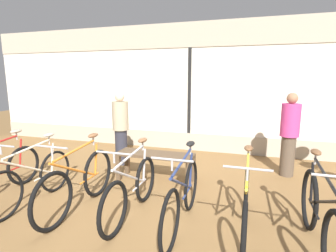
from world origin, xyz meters
TOP-DOWN VIEW (x-y plane):
  - ground_plane at (0.00, 0.00)m, footprint 24.00×24.00m
  - shop_back_wall at (0.00, 3.44)m, footprint 12.00×0.08m
  - bicycle_left at (-1.54, -0.20)m, footprint 0.46×1.67m
  - bicycle_center_left at (-0.76, -0.15)m, footprint 0.46×1.75m
  - bicycle_center at (0.03, -0.07)m, footprint 0.46×1.66m
  - bicycle_center_right at (0.75, -0.12)m, footprint 0.46×1.72m
  - bicycle_right at (1.50, -0.11)m, footprint 0.46×1.75m
  - bicycle_far_right at (2.26, -0.19)m, footprint 0.46×1.83m
  - display_bench at (-0.10, 1.19)m, footprint 1.40×0.44m
  - customer_near_rack at (-1.14, 1.85)m, footprint 0.43×0.43m
  - customer_by_window at (2.22, 2.20)m, footprint 0.38×0.38m

SIDE VIEW (x-z plane):
  - ground_plane at x=0.00m, z-range 0.00..0.00m
  - bicycle_center at x=0.03m, z-range -0.13..0.89m
  - bicycle_right at x=1.50m, z-range -0.13..0.89m
  - bicycle_left at x=-1.54m, z-range -0.12..0.90m
  - bicycle_center_right at x=0.75m, z-range -0.12..0.91m
  - bicycle_center_left at x=-0.76m, z-range -0.12..0.93m
  - bicycle_far_right at x=2.26m, z-range -0.12..0.93m
  - display_bench at x=-0.10m, z-range 0.16..0.68m
  - customer_near_rack at x=-1.14m, z-range 0.03..1.60m
  - customer_by_window at x=2.22m, z-range 0.04..1.63m
  - shop_back_wall at x=0.00m, z-range 0.04..3.24m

